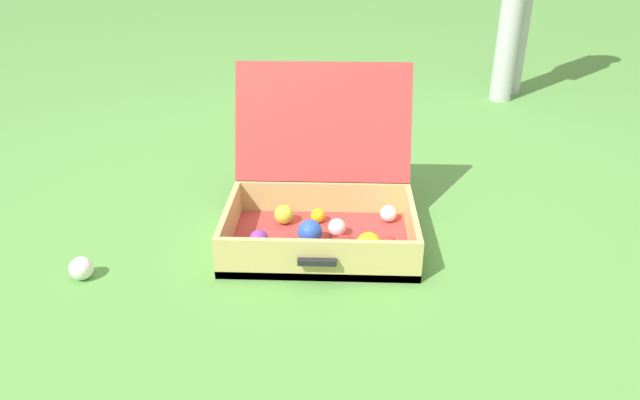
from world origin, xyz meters
name	(u,v)px	position (x,y,z in m)	size (l,w,h in m)	color
ground_plane	(307,234)	(0.00, 0.00, 0.00)	(16.00, 16.00, 0.00)	#569342
open_suitcase	(322,205)	(0.05, -0.01, 0.11)	(0.59, 0.58, 0.51)	#B23838
stray_ball_on_grass	(81,268)	(-0.63, -0.28, 0.03)	(0.07, 0.07, 0.07)	white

